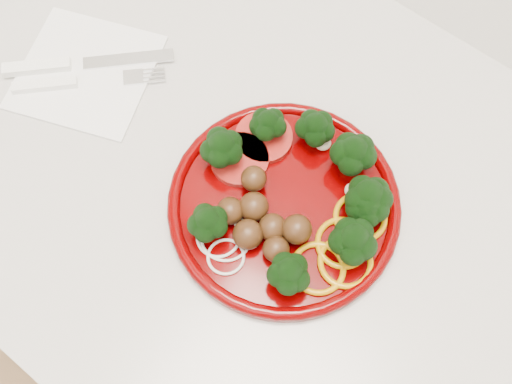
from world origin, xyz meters
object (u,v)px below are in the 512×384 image
Objects in this scene: napkin at (86,72)px; knife at (66,65)px; plate at (290,200)px; fork at (63,83)px.

knife is at bearing -157.10° from napkin.
knife is (-0.31, -0.02, -0.01)m from plate.
plate is at bearing -37.54° from fork.
napkin is at bearing -22.66° from knife.
knife is (-0.02, -0.01, 0.01)m from napkin.
fork is at bearing -101.13° from napkin.
plate reaches higher than fork.
fork is at bearing -171.98° from plate.
fork is (0.02, -0.02, -0.00)m from knife.
plate reaches higher than napkin.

